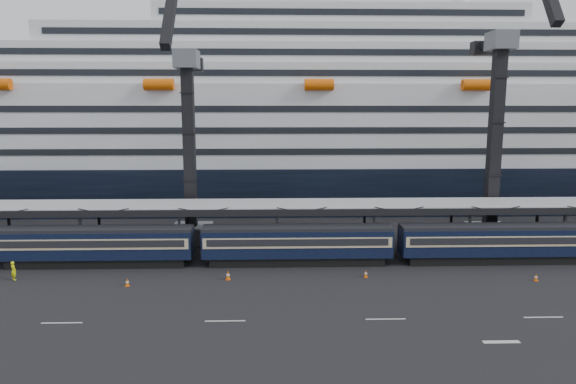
# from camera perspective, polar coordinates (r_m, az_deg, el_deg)

# --- Properties ---
(ground) EXTENTS (260.00, 260.00, 0.00)m
(ground) POSITION_cam_1_polar(r_m,az_deg,el_deg) (44.29, 12.25, -11.57)
(ground) COLOR black
(ground) RESTS_ON ground
(lane_markings) EXTENTS (111.00, 4.27, 0.02)m
(lane_markings) POSITION_cam_1_polar(r_m,az_deg,el_deg) (42.48, 25.04, -13.17)
(lane_markings) COLOR beige
(lane_markings) RESTS_ON ground
(train) EXTENTS (133.05, 3.00, 4.05)m
(train) POSITION_cam_1_polar(r_m,az_deg,el_deg) (52.21, 4.72, -5.62)
(train) COLOR black
(train) RESTS_ON ground
(canopy) EXTENTS (130.00, 6.25, 5.53)m
(canopy) POSITION_cam_1_polar(r_m,az_deg,el_deg) (56.08, 9.04, -1.46)
(canopy) COLOR #9A9CA2
(canopy) RESTS_ON ground
(cruise_ship) EXTENTS (214.09, 28.84, 34.00)m
(cruise_ship) POSITION_cam_1_polar(r_m,az_deg,el_deg) (86.67, 4.54, 7.12)
(cruise_ship) COLOR black
(cruise_ship) RESTS_ON ground
(crane_dark_near) EXTENTS (4.50, 17.75, 35.08)m
(crane_dark_near) POSITION_cam_1_polar(r_m,az_deg,el_deg) (59.62, -11.00, 5.59)
(crane_dark_near) COLOR #53565B
(crane_dark_near) RESTS_ON ground
(crane_dark_mid) EXTENTS (4.50, 18.24, 39.64)m
(crane_dark_mid) POSITION_cam_1_polar(r_m,az_deg,el_deg) (63.08, 22.22, 6.57)
(crane_dark_mid) COLOR #53565B
(crane_dark_mid) RESTS_ON ground
(worker) EXTENTS (0.77, 0.72, 1.77)m
(worker) POSITION_cam_1_polar(r_m,az_deg,el_deg) (53.85, -28.20, -7.71)
(worker) COLOR #F0F90D
(worker) RESTS_ON ground
(traffic_cone_b) EXTENTS (0.37, 0.37, 0.74)m
(traffic_cone_b) POSITION_cam_1_polar(r_m,az_deg,el_deg) (48.31, -17.43, -9.55)
(traffic_cone_b) COLOR #E95807
(traffic_cone_b) RESTS_ON ground
(traffic_cone_c) EXTENTS (0.43, 0.43, 0.87)m
(traffic_cone_c) POSITION_cam_1_polar(r_m,az_deg,el_deg) (48.12, -6.69, -9.17)
(traffic_cone_c) COLOR #E95807
(traffic_cone_c) RESTS_ON ground
(traffic_cone_d) EXTENTS (0.35, 0.35, 0.71)m
(traffic_cone_d) POSITION_cam_1_polar(r_m,az_deg,el_deg) (49.00, 8.64, -8.96)
(traffic_cone_d) COLOR #E95807
(traffic_cone_d) RESTS_ON ground
(traffic_cone_e) EXTENTS (0.34, 0.34, 0.68)m
(traffic_cone_e) POSITION_cam_1_polar(r_m,az_deg,el_deg) (52.65, 25.85, -8.53)
(traffic_cone_e) COLOR #E95807
(traffic_cone_e) RESTS_ON ground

